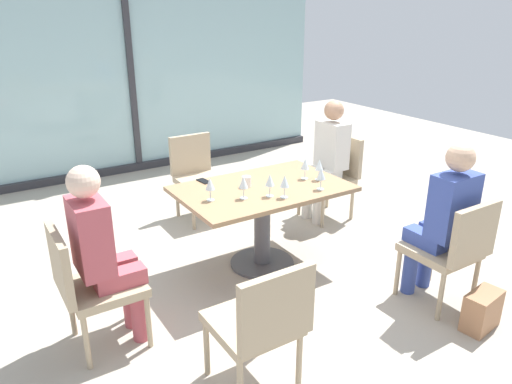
% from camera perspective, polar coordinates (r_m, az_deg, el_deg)
% --- Properties ---
extents(ground_plane, '(12.00, 12.00, 0.00)m').
position_cam_1_polar(ground_plane, '(4.32, 0.72, -8.48)').
color(ground_plane, '#A89E8E').
extents(window_wall_backdrop, '(5.71, 0.10, 2.70)m').
position_cam_1_polar(window_wall_backdrop, '(6.73, -14.58, 12.51)').
color(window_wall_backdrop, '#92B7BC').
rests_on(window_wall_backdrop, ground_plane).
extents(dining_table_main, '(1.40, 0.90, 0.73)m').
position_cam_1_polar(dining_table_main, '(4.07, 0.75, -1.64)').
color(dining_table_main, '#997551').
rests_on(dining_table_main, ground_plane).
extents(chair_front_right, '(0.46, 0.50, 0.87)m').
position_cam_1_polar(chair_front_right, '(3.81, 22.26, -6.00)').
color(chair_front_right, tan).
rests_on(chair_front_right, ground_plane).
extents(chair_far_right, '(0.50, 0.46, 0.87)m').
position_cam_1_polar(chair_far_right, '(5.18, 9.22, 2.37)').
color(chair_far_right, tan).
rests_on(chair_far_right, ground_plane).
extents(chair_side_end, '(0.50, 0.46, 0.87)m').
position_cam_1_polar(chair_side_end, '(3.29, -19.20, -9.94)').
color(chair_side_end, tan).
rests_on(chair_side_end, ground_plane).
extents(chair_near_window, '(0.46, 0.51, 0.87)m').
position_cam_1_polar(chair_near_window, '(5.14, -6.99, 2.34)').
color(chair_near_window, tan).
rests_on(chair_near_window, ground_plane).
extents(chair_front_left, '(0.46, 0.50, 0.87)m').
position_cam_1_polar(chair_front_left, '(2.77, 0.61, -14.98)').
color(chair_front_left, tan).
rests_on(chair_front_left, ground_plane).
extents(person_front_right, '(0.34, 0.39, 1.26)m').
position_cam_1_polar(person_front_right, '(3.78, 21.37, -2.66)').
color(person_front_right, '#384C9E').
rests_on(person_front_right, ground_plane).
extents(person_far_right, '(0.39, 0.34, 1.26)m').
position_cam_1_polar(person_far_right, '(5.05, 8.41, 4.35)').
color(person_far_right, silver).
rests_on(person_far_right, ground_plane).
extents(person_side_end, '(0.39, 0.34, 1.26)m').
position_cam_1_polar(person_side_end, '(3.22, -17.74, -6.38)').
color(person_side_end, '#B24C56').
rests_on(person_side_end, ground_plane).
extents(wine_glass_0, '(0.07, 0.07, 0.18)m').
position_cam_1_polar(wine_glass_0, '(4.18, 5.85, 3.28)').
color(wine_glass_0, silver).
rests_on(wine_glass_0, dining_table_main).
extents(wine_glass_1, '(0.07, 0.07, 0.18)m').
position_cam_1_polar(wine_glass_1, '(3.70, -5.47, 0.91)').
color(wine_glass_1, silver).
rests_on(wine_glass_1, dining_table_main).
extents(wine_glass_2, '(0.07, 0.07, 0.18)m').
position_cam_1_polar(wine_glass_2, '(3.74, 3.41, 1.22)').
color(wine_glass_2, silver).
rests_on(wine_glass_2, dining_table_main).
extents(wine_glass_3, '(0.07, 0.07, 0.18)m').
position_cam_1_polar(wine_glass_3, '(3.76, 1.66, 1.36)').
color(wine_glass_3, silver).
rests_on(wine_glass_3, dining_table_main).
extents(wine_glass_4, '(0.07, 0.07, 0.18)m').
position_cam_1_polar(wine_glass_4, '(4.17, 7.51, 3.15)').
color(wine_glass_4, silver).
rests_on(wine_glass_4, dining_table_main).
extents(wine_glass_5, '(0.07, 0.07, 0.18)m').
position_cam_1_polar(wine_glass_5, '(3.94, 7.73, 2.10)').
color(wine_glass_5, silver).
rests_on(wine_glass_5, dining_table_main).
extents(wine_glass_6, '(0.07, 0.07, 0.18)m').
position_cam_1_polar(wine_glass_6, '(3.72, -1.49, 1.12)').
color(wine_glass_6, silver).
rests_on(wine_glass_6, dining_table_main).
extents(coffee_cup, '(0.08, 0.08, 0.09)m').
position_cam_1_polar(coffee_cup, '(4.00, -1.13, 1.24)').
color(coffee_cup, white).
rests_on(coffee_cup, dining_table_main).
extents(cell_phone_on_table, '(0.09, 0.15, 0.01)m').
position_cam_1_polar(cell_phone_on_table, '(4.15, -6.20, 1.30)').
color(cell_phone_on_table, black).
rests_on(cell_phone_on_table, dining_table_main).
extents(handbag_0, '(0.32, 0.20, 0.28)m').
position_cam_1_polar(handbag_0, '(3.82, 25.19, -12.59)').
color(handbag_0, '#A3704C').
rests_on(handbag_0, ground_plane).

